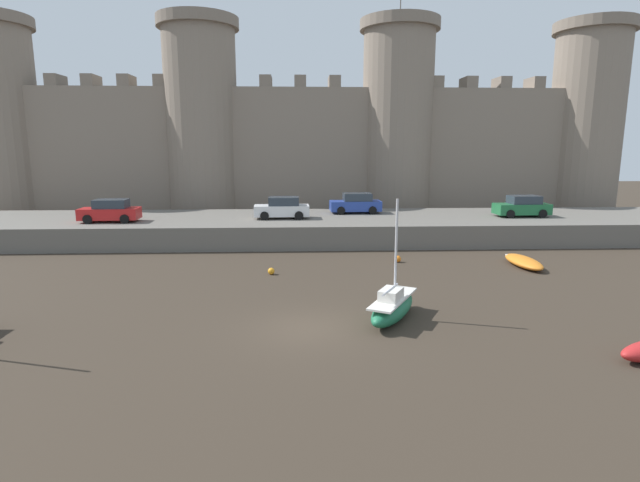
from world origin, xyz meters
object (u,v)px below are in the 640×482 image
(sailboat_foreground_right, at_px, (393,307))
(mooring_buoy_off_centre, at_px, (398,259))
(car_quay_east, at_px, (356,204))
(car_quay_west, at_px, (522,207))
(car_quay_centre_east, at_px, (282,208))
(rowboat_near_channel_left, at_px, (524,261))
(car_quay_centre_west, at_px, (110,211))
(mooring_buoy_near_channel, at_px, (271,271))

(sailboat_foreground_right, distance_m, mooring_buoy_off_centre, 10.49)
(mooring_buoy_off_centre, height_order, car_quay_east, car_quay_east)
(car_quay_west, bearing_deg, mooring_buoy_off_centre, -144.67)
(mooring_buoy_off_centre, bearing_deg, car_quay_east, 97.52)
(car_quay_east, distance_m, car_quay_centre_east, 6.51)
(rowboat_near_channel_left, height_order, car_quay_centre_west, car_quay_centre_west)
(car_quay_east, distance_m, car_quay_west, 12.90)
(mooring_buoy_off_centre, height_order, car_quay_centre_west, car_quay_centre_west)
(car_quay_east, bearing_deg, mooring_buoy_near_channel, -115.36)
(rowboat_near_channel_left, xyz_separation_m, car_quay_centre_west, (-26.87, 7.96, 2.13))
(rowboat_near_channel_left, xyz_separation_m, car_quay_centre_east, (-14.56, 9.16, 2.13))
(mooring_buoy_off_centre, relative_size, car_quay_east, 0.10)
(car_quay_centre_west, bearing_deg, sailboat_foreground_right, -44.13)
(mooring_buoy_near_channel, height_order, car_quay_east, car_quay_east)
(mooring_buoy_near_channel, bearing_deg, rowboat_near_channel_left, 4.79)
(rowboat_near_channel_left, bearing_deg, car_quay_east, 126.00)
(rowboat_near_channel_left, distance_m, car_quay_centre_west, 28.11)
(sailboat_foreground_right, distance_m, car_quay_east, 20.87)
(mooring_buoy_near_channel, bearing_deg, car_quay_centre_west, 142.45)
(sailboat_foreground_right, relative_size, car_quay_centre_west, 1.20)
(mooring_buoy_off_centre, relative_size, car_quay_centre_east, 0.10)
(mooring_buoy_near_channel, height_order, car_quay_centre_east, car_quay_centre_east)
(mooring_buoy_near_channel, bearing_deg, mooring_buoy_off_centre, 18.97)
(mooring_buoy_near_channel, xyz_separation_m, car_quay_centre_east, (0.34, 10.40, 2.24))
(sailboat_foreground_right, xyz_separation_m, mooring_buoy_near_channel, (-5.36, 7.61, -0.38))
(sailboat_foreground_right, height_order, car_quay_centre_east, sailboat_foreground_right)
(mooring_buoy_off_centre, xyz_separation_m, car_quay_east, (-1.39, 10.54, 2.23))
(mooring_buoy_near_channel, distance_m, car_quay_east, 14.73)
(car_quay_centre_east, xyz_separation_m, car_quay_west, (18.54, 0.19, 0.00))
(car_quay_west, bearing_deg, car_quay_centre_east, -179.41)
(car_quay_centre_east, xyz_separation_m, car_quay_centre_west, (-12.32, -1.19, 0.00))
(mooring_buoy_off_centre, distance_m, car_quay_centre_west, 20.81)
(mooring_buoy_near_channel, xyz_separation_m, car_quay_centre_west, (-11.98, 9.21, 2.24))
(sailboat_foreground_right, bearing_deg, car_quay_centre_west, 135.87)
(mooring_buoy_off_centre, bearing_deg, car_quay_centre_west, 161.42)
(rowboat_near_channel_left, height_order, mooring_buoy_off_centre, rowboat_near_channel_left)
(car_quay_centre_east, distance_m, car_quay_centre_west, 12.38)
(car_quay_centre_east, bearing_deg, car_quay_east, 25.05)
(sailboat_foreground_right, distance_m, mooring_buoy_near_channel, 9.32)
(mooring_buoy_near_channel, distance_m, car_quay_centre_west, 15.28)
(rowboat_near_channel_left, relative_size, mooring_buoy_near_channel, 10.29)
(rowboat_near_channel_left, height_order, car_quay_east, car_quay_east)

